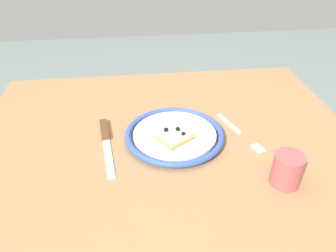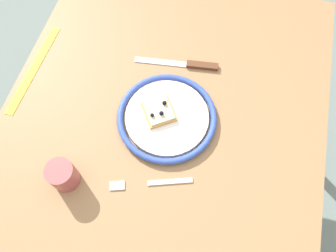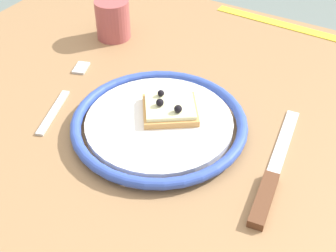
{
  "view_description": "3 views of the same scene",
  "coord_description": "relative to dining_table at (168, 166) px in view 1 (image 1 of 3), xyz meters",
  "views": [
    {
      "loc": [
        0.08,
        0.68,
        1.21
      ],
      "look_at": [
        -0.0,
        -0.03,
        0.73
      ],
      "focal_mm": 34.78,
      "sensor_mm": 36.0,
      "label": 1
    },
    {
      "loc": [
        -0.39,
        -0.11,
        1.49
      ],
      "look_at": [
        -0.05,
        -0.02,
        0.73
      ],
      "focal_mm": 35.24,
      "sensor_mm": 36.0,
      "label": 2
    },
    {
      "loc": [
        0.25,
        -0.45,
        1.15
      ],
      "look_at": [
        0.01,
        -0.03,
        0.73
      ],
      "focal_mm": 48.01,
      "sensor_mm": 36.0,
      "label": 3
    }
  ],
  "objects": [
    {
      "name": "dining_table",
      "position": [
        0.0,
        0.0,
        0.0
      ],
      "size": [
        1.03,
        0.85,
        0.71
      ],
      "color": "#936D47",
      "rests_on": "ground_plane"
    },
    {
      "name": "plate",
      "position": [
        -0.02,
        -0.01,
        0.1
      ],
      "size": [
        0.26,
        0.26,
        0.02
      ],
      "color": "white",
      "rests_on": "dining_table"
    },
    {
      "name": "pizza_slice_near",
      "position": [
        -0.01,
        0.01,
        0.11
      ],
      "size": [
        0.11,
        0.11,
        0.03
      ],
      "color": "tan",
      "rests_on": "plate"
    },
    {
      "name": "knife",
      "position": [
        0.16,
        -0.04,
        0.09
      ],
      "size": [
        0.05,
        0.24,
        0.01
      ],
      "color": "silver",
      "rests_on": "dining_table"
    },
    {
      "name": "fork",
      "position": [
        -0.2,
        -0.02,
        0.09
      ],
      "size": [
        0.08,
        0.2,
        0.0
      ],
      "color": "#BCBCBC",
      "rests_on": "dining_table"
    },
    {
      "name": "cup",
      "position": [
        -0.24,
        0.18,
        0.12
      ],
      "size": [
        0.07,
        0.07,
        0.08
      ],
      "primitive_type": "cylinder",
      "color": "#A54C4C",
      "rests_on": "dining_table"
    }
  ]
}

